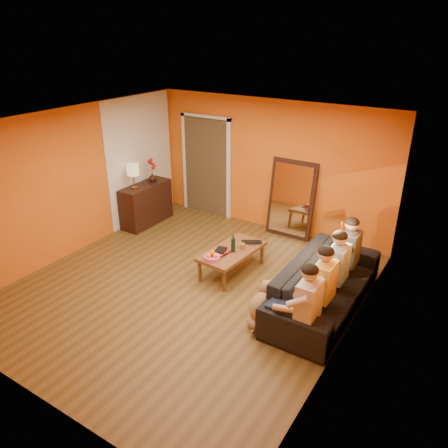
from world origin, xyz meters
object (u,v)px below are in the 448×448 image
Objects in this scene: person_mid_right at (337,270)px; mirror_frame at (291,199)px; vase at (152,177)px; coffee_table at (232,261)px; floor_lamp at (338,260)px; sofa at (325,285)px; table_lamp at (133,177)px; tumbler at (242,246)px; laptop at (252,244)px; wine_bottle at (233,243)px; sideboard at (146,204)px; dog at (263,305)px; person_far_right at (349,254)px; person_mid_left at (324,287)px; person_far_left at (308,308)px.

mirror_frame is at bearing 130.09° from person_mid_right.
mirror_frame is 2.92m from vase.
floor_lamp is at bearing 6.99° from coffee_table.
sofa is at bearing -53.74° from mirror_frame.
table_lamp is 0.57m from vase.
tumbler is at bearing 49.87° from coffee_table.
laptop is (-1.48, 0.47, 0.07)m from sofa.
table_lamp reaches higher than wine_bottle.
sideboard is at bearing -158.84° from mirror_frame.
dog is at bearing -124.13° from person_mid_right.
person_far_right is at bearing -6.49° from vase.
coffee_table is at bearing -135.00° from tumbler.
floor_lamp reaches higher than sofa.
table_lamp is 1.65× the size of wine_bottle.
tumbler is at bearing -136.58° from laptop.
vase is (-4.37, 0.50, 0.33)m from person_far_right.
floor_lamp reaches higher than person_far_right.
sofa is at bearing -129.76° from floor_lamp.
sideboard is 4.41m from floor_lamp.
vase is (-4.34, 0.96, 0.22)m from floor_lamp.
wine_bottle is (-0.16, -1.91, -0.18)m from mirror_frame.
mirror_frame reaches higher than coffee_table.
mirror_frame is 14.99× the size of tumbler.
sofa is 0.42m from floor_lamp.
vase is (-2.63, 1.08, 0.36)m from wine_bottle.
person_far_right is 1.73m from tumbler.
dog is at bearing -42.23° from wine_bottle.
table_lamp is at bearing 172.48° from tumbler.
person_far_right is at bearing 0.69° from table_lamp.
sofa is 13.91× the size of vase.
tumbler is at bearing 111.79° from dog.
mirror_frame is at bearing 36.26° from sofa.
floor_lamp is at bearing 109.16° from person_mid_right.
laptop is at bearing -91.28° from mirror_frame.
tumbler is (-1.67, -0.41, -0.14)m from person_far_right.
floor_lamp is 1.63m from laptop.
dog is at bearing -25.91° from sideboard.
table_lamp is 0.35× the size of floor_lamp.
floor_lamp reaches higher than dog.
floor_lamp reaches higher than person_mid_left.
sofa is at bearing -101.31° from person_far_right.
person_mid_right is at bearing 90.00° from person_far_left.
wine_bottle is (-1.74, 1.07, -0.03)m from person_far_left.
dog is 3.75× the size of vase.
person_mid_left reaches higher than sideboard.
mirror_frame is at bearing 88.03° from dog.
person_far_left is at bearing -90.00° from person_mid_left.
sideboard reaches higher than dog.
table_lamp is at bearing 168.67° from wine_bottle.
person_mid_left is at bearing -12.79° from coffee_table.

